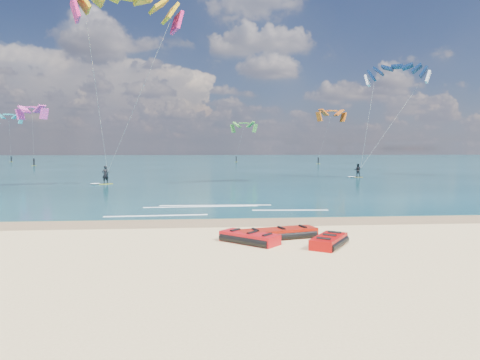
% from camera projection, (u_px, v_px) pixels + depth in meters
% --- Properties ---
extents(ground, '(320.00, 320.00, 0.00)m').
position_uv_depth(ground, '(195.00, 174.00, 55.91)').
color(ground, tan).
rests_on(ground, ground).
extents(wet_sand_strip, '(320.00, 2.40, 0.01)m').
position_uv_depth(wet_sand_strip, '(179.00, 223.00, 19.15)').
color(wet_sand_strip, brown).
rests_on(wet_sand_strip, ground).
extents(sea, '(320.00, 200.00, 0.04)m').
position_uv_depth(sea, '(199.00, 160.00, 119.51)').
color(sea, '#0A3137').
rests_on(sea, ground).
extents(packed_kite_left, '(3.39, 1.97, 0.43)m').
position_uv_depth(packed_kite_left, '(278.00, 238.00, 15.89)').
color(packed_kite_left, '#A31608').
rests_on(packed_kite_left, ground).
extents(packed_kite_mid, '(2.55, 2.48, 0.43)m').
position_uv_depth(packed_kite_mid, '(249.00, 243.00, 15.16)').
color(packed_kite_mid, red).
rests_on(packed_kite_mid, ground).
extents(packed_kite_right, '(2.12, 2.37, 0.42)m').
position_uv_depth(packed_kite_right, '(329.00, 246.00, 14.62)').
color(packed_kite_right, '#AD0907').
rests_on(packed_kite_right, ground).
extents(kitesurfer_main, '(10.66, 9.64, 16.55)m').
position_uv_depth(kitesurfer_main, '(116.00, 88.00, 35.69)').
color(kitesurfer_main, yellow).
rests_on(kitesurfer_main, sea).
extents(kitesurfer_far, '(8.80, 5.67, 13.47)m').
position_uv_depth(kitesurfer_far, '(379.00, 114.00, 47.38)').
color(kitesurfer_far, gold).
rests_on(kitesurfer_far, sea).
extents(shoreline_foam, '(11.53, 4.10, 0.01)m').
position_uv_depth(shoreline_foam, '(213.00, 209.00, 23.46)').
color(shoreline_foam, white).
rests_on(shoreline_foam, ground).
extents(distant_kites, '(78.80, 28.93, 11.47)m').
position_uv_depth(distant_kites, '(150.00, 139.00, 92.24)').
color(distant_kites, '#C75411').
rests_on(distant_kites, ground).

